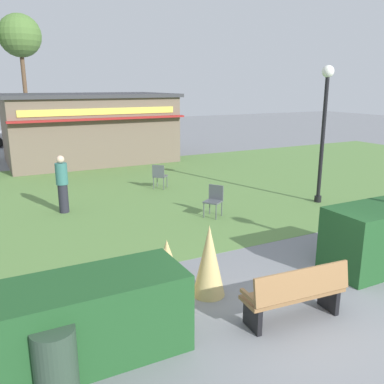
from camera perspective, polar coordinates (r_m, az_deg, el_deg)
name	(u,v)px	position (r m, az deg, el deg)	size (l,w,h in m)	color
ground_plane	(321,328)	(6.97, 17.47, -17.59)	(80.00, 80.00, 0.00)	slate
lawn_patch	(127,193)	(14.44, -8.95, -0.11)	(36.00, 12.00, 0.01)	#5B8442
park_bench	(296,293)	(6.81, 14.18, -13.46)	(1.74, 0.65, 0.95)	olive
hedge_left	(89,319)	(5.99, -14.04, -16.66)	(2.65, 1.10, 1.15)	#1E4C23
hedge_right	(374,238)	(9.07, 23.85, -5.90)	(1.95, 1.10, 1.30)	#1E4C23
ornamental_grass_behind_left	(167,265)	(7.58, -3.47, -10.01)	(0.63, 0.63, 0.96)	tan
ornamental_grass_behind_right	(164,272)	(7.37, -3.84, -11.02)	(0.61, 0.61, 0.90)	tan
ornamental_grass_behind_center	(209,260)	(7.31, 2.38, -9.46)	(0.58, 0.58, 1.31)	tan
lamppost_mid	(324,118)	(13.33, 17.85, 9.67)	(0.36, 0.36, 4.20)	black
trash_bin	(55,363)	(5.51, -18.39, -21.56)	(0.52, 0.52, 0.90)	#2D4233
food_kiosk	(89,127)	(20.98, -14.14, 8.70)	(7.86, 5.47, 3.23)	#6B5B4C
cafe_chair_east	(159,174)	(14.76, -4.55, 2.43)	(0.62, 0.62, 0.89)	#4C5156
cafe_chair_center	(214,198)	(11.65, 3.11, -0.86)	(0.61, 0.61, 0.89)	#4C5156
person_strolling	(62,184)	(12.47, -17.53, 1.08)	(0.34, 0.34, 1.69)	#23232D
tree_center_bg	(20,37)	(31.41, -22.74, 19.22)	(2.80, 2.80, 8.20)	brown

